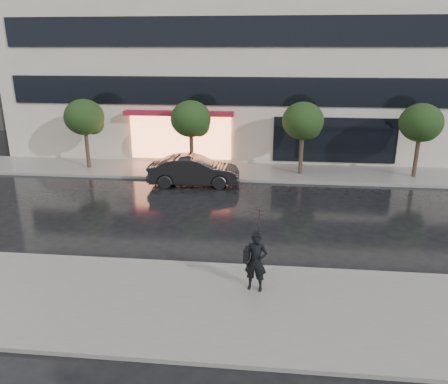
# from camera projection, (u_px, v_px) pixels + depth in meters

# --- Properties ---
(ground) EXTENTS (120.00, 120.00, 0.00)m
(ground) POSITION_uv_depth(u_px,v_px,m) (228.00, 255.00, 14.81)
(ground) COLOR black
(ground) RESTS_ON ground
(sidewalk_near) EXTENTS (60.00, 4.50, 0.12)m
(sidewalk_near) POSITION_uv_depth(u_px,v_px,m) (217.00, 307.00, 11.73)
(sidewalk_near) COLOR slate
(sidewalk_near) RESTS_ON ground
(sidewalk_far) EXTENTS (60.00, 3.50, 0.12)m
(sidewalk_far) POSITION_uv_depth(u_px,v_px,m) (246.00, 171.00, 24.46)
(sidewalk_far) COLOR slate
(sidewalk_far) RESTS_ON ground
(curb_near) EXTENTS (60.00, 0.25, 0.14)m
(curb_near) POSITION_uv_depth(u_px,v_px,m) (225.00, 267.00, 13.85)
(curb_near) COLOR gray
(curb_near) RESTS_ON ground
(curb_far) EXTENTS (60.00, 0.25, 0.14)m
(curb_far) POSITION_uv_depth(u_px,v_px,m) (244.00, 180.00, 22.81)
(curb_far) COLOR gray
(curb_far) RESTS_ON ground
(office_building) EXTENTS (30.00, 12.76, 18.00)m
(office_building) POSITION_uv_depth(u_px,v_px,m) (254.00, 10.00, 28.91)
(office_building) COLOR beige
(office_building) RESTS_ON ground
(tree_far_west) EXTENTS (2.20, 2.20, 3.99)m
(tree_far_west) POSITION_uv_depth(u_px,v_px,m) (86.00, 118.00, 24.23)
(tree_far_west) COLOR #33261C
(tree_far_west) RESTS_ON ground
(tree_mid_west) EXTENTS (2.20, 2.20, 3.99)m
(tree_mid_west) POSITION_uv_depth(u_px,v_px,m) (192.00, 120.00, 23.64)
(tree_mid_west) COLOR #33261C
(tree_mid_west) RESTS_ON ground
(tree_mid_east) EXTENTS (2.20, 2.20, 3.99)m
(tree_mid_east) POSITION_uv_depth(u_px,v_px,m) (304.00, 122.00, 23.04)
(tree_mid_east) COLOR #33261C
(tree_mid_east) RESTS_ON ground
(tree_far_east) EXTENTS (2.20, 2.20, 3.99)m
(tree_far_east) POSITION_uv_depth(u_px,v_px,m) (422.00, 124.00, 22.45)
(tree_far_east) COLOR #33261C
(tree_far_east) RESTS_ON ground
(parked_car) EXTENTS (4.70, 1.93, 1.51)m
(parked_car) POSITION_uv_depth(u_px,v_px,m) (194.00, 171.00, 22.04)
(parked_car) COLOR black
(parked_car) RESTS_ON ground
(pedestrian_with_umbrella) EXTENTS (1.15, 1.16, 2.48)m
(pedestrian_with_umbrella) POSITION_uv_depth(u_px,v_px,m) (258.00, 237.00, 11.97)
(pedestrian_with_umbrella) COLOR black
(pedestrian_with_umbrella) RESTS_ON sidewalk_near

